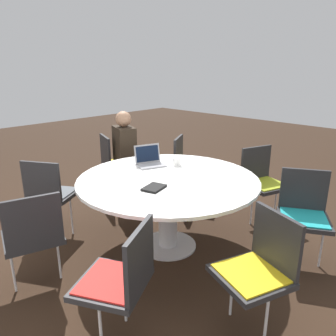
{
  "coord_description": "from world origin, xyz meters",
  "views": [
    {
      "loc": [
        -2.05,
        2.15,
        1.78
      ],
      "look_at": [
        0.0,
        0.0,
        0.84
      ],
      "focal_mm": 35.0,
      "sensor_mm": 36.0,
      "label": 1
    }
  ],
  "objects": [
    {
      "name": "ground_plane",
      "position": [
        0.0,
        0.0,
        0.0
      ],
      "size": [
        16.0,
        16.0,
        0.0
      ],
      "primitive_type": "plane",
      "color": "black"
    },
    {
      "name": "conference_table",
      "position": [
        0.0,
        0.0,
        0.61
      ],
      "size": [
        1.74,
        1.74,
        0.74
      ],
      "color": "#B7B7BC",
      "rests_on": "ground_plane"
    },
    {
      "name": "chair_0",
      "position": [
        1.48,
        -0.49,
        0.52
      ],
      "size": [
        0.56,
        0.55,
        0.87
      ],
      "rotation": [
        0.0,
        0.0,
        9.06
      ],
      "color": "#262628",
      "rests_on": "ground_plane"
    },
    {
      "name": "chair_1",
      "position": [
        1.05,
        0.69,
        0.52
      ],
      "size": [
        0.59,
        0.58,
        0.87
      ],
      "rotation": [
        0.0,
        0.0,
        9.95
      ],
      "color": "#262628",
      "rests_on": "ground_plane"
    },
    {
      "name": "chair_2",
      "position": [
        0.3,
        1.22,
        0.52
      ],
      "size": [
        0.53,
        0.54,
        0.87
      ],
      "rotation": [
        0.0,
        0.0,
        10.7
      ],
      "color": "#262628",
      "rests_on": "ground_plane"
    },
    {
      "name": "chair_3",
      "position": [
        -0.64,
        1.09,
        0.52
      ],
      "size": [
        0.57,
        0.58,
        0.87
      ],
      "rotation": [
        0.0,
        0.0,
        11.47
      ],
      "color": "#262628",
      "rests_on": "ground_plane"
    },
    {
      "name": "chair_4",
      "position": [
        -1.2,
        0.38,
        0.52
      ],
      "size": [
        0.56,
        0.55,
        0.87
      ],
      "rotation": [
        0.0,
        0.0,
        12.2
      ],
      "color": "#262628",
      "rests_on": "ground_plane"
    },
    {
      "name": "chair_5",
      "position": [
        -1.06,
        -0.67,
        0.52
      ],
      "size": [
        0.59,
        0.58,
        0.87
      ],
      "rotation": [
        0.0,
        0.0,
        13.08
      ],
      "color": "#262628",
      "rests_on": "ground_plane"
    },
    {
      "name": "chair_6",
      "position": [
        -0.36,
        -1.21,
        0.52
      ],
      "size": [
        0.54,
        0.56,
        0.87
      ],
      "rotation": [
        0.0,
        0.0,
        13.79
      ],
      "color": "#262628",
      "rests_on": "ground_plane"
    },
    {
      "name": "chair_7",
      "position": [
        0.66,
        -1.07,
        0.52
      ],
      "size": [
        0.58,
        0.59,
        0.87
      ],
      "rotation": [
        0.0,
        0.0,
        14.64
      ],
      "color": "#262628",
      "rests_on": "ground_plane"
    },
    {
      "name": "person_0",
      "position": [
        1.23,
        -0.48,
        0.71
      ],
      "size": [
        0.41,
        0.34,
        1.22
      ],
      "rotation": [
        0.0,
        0.0,
        9.06
      ],
      "color": "#2D2319",
      "rests_on": "ground_plane"
    },
    {
      "name": "laptop",
      "position": [
        0.44,
        -0.16,
        0.8
      ],
      "size": [
        0.31,
        0.35,
        0.21
      ],
      "rotation": [
        0.0,
        0.0,
        4.35
      ],
      "color": "#99999E",
      "rests_on": "conference_table"
    },
    {
      "name": "spiral_notebook",
      "position": [
        -0.11,
        0.29,
        0.75
      ],
      "size": [
        0.2,
        0.24,
        0.02
      ],
      "color": "black",
      "rests_on": "conference_table"
    },
    {
      "name": "coffee_cup",
      "position": [
        0.21,
        -0.36,
        0.78
      ],
      "size": [
        0.09,
        0.09,
        0.08
      ],
      "color": "white",
      "rests_on": "conference_table"
    }
  ]
}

